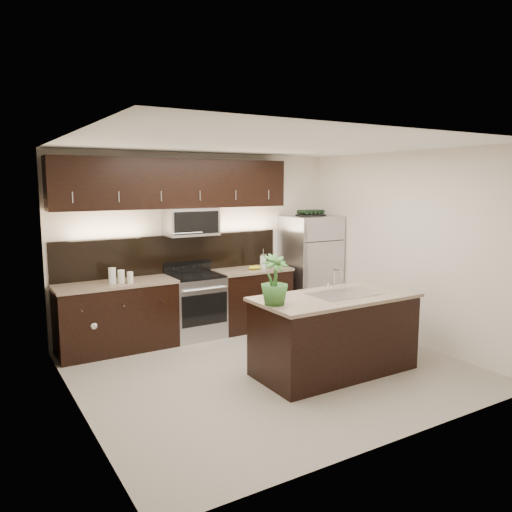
% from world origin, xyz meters
% --- Properties ---
extents(ground, '(4.50, 4.50, 0.00)m').
position_xyz_m(ground, '(0.00, 0.00, 0.00)').
color(ground, gray).
rests_on(ground, ground).
extents(room_walls, '(4.52, 4.02, 2.71)m').
position_xyz_m(room_walls, '(-0.11, -0.04, 1.70)').
color(room_walls, silver).
rests_on(room_walls, ground).
extents(counter_run, '(3.51, 0.65, 0.94)m').
position_xyz_m(counter_run, '(-0.46, 1.69, 0.47)').
color(counter_run, black).
rests_on(counter_run, ground).
extents(upper_fixtures, '(3.49, 0.40, 1.66)m').
position_xyz_m(upper_fixtures, '(-0.43, 1.84, 2.14)').
color(upper_fixtures, black).
rests_on(upper_fixtures, counter_run).
extents(island, '(1.96, 0.96, 0.94)m').
position_xyz_m(island, '(0.60, -0.44, 0.47)').
color(island, black).
rests_on(island, ground).
extents(sink_faucet, '(0.84, 0.50, 0.28)m').
position_xyz_m(sink_faucet, '(0.75, -0.43, 0.96)').
color(sink_faucet, silver).
rests_on(sink_faucet, island).
extents(refrigerator, '(0.83, 0.75, 1.72)m').
position_xyz_m(refrigerator, '(1.80, 1.63, 0.86)').
color(refrigerator, '#B2B2B7').
rests_on(refrigerator, ground).
extents(wine_rack, '(0.43, 0.26, 0.10)m').
position_xyz_m(wine_rack, '(1.80, 1.63, 1.77)').
color(wine_rack, black).
rests_on(wine_rack, refrigerator).
extents(plant, '(0.32, 0.32, 0.55)m').
position_xyz_m(plant, '(-0.26, -0.43, 1.22)').
color(plant, '#2F6127').
rests_on(plant, island).
extents(canisters, '(0.30, 0.18, 0.21)m').
position_xyz_m(canisters, '(-1.38, 1.60, 1.03)').
color(canisters, silver).
rests_on(canisters, counter_run).
extents(french_press, '(0.10, 0.10, 0.29)m').
position_xyz_m(french_press, '(0.89, 1.64, 1.05)').
color(french_press, silver).
rests_on(french_press, counter_run).
extents(bananas, '(0.22, 0.18, 0.06)m').
position_xyz_m(bananas, '(0.65, 1.61, 0.97)').
color(bananas, gold).
rests_on(bananas, counter_run).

